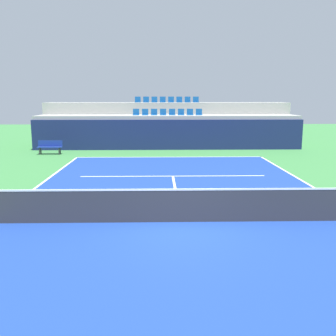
% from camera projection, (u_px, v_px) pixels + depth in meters
% --- Properties ---
extents(ground_plane, '(80.00, 80.00, 0.00)m').
position_uv_depth(ground_plane, '(181.00, 222.00, 10.84)').
color(ground_plane, '#387A3D').
extents(court_surface, '(11.00, 24.00, 0.01)m').
position_uv_depth(court_surface, '(181.00, 222.00, 10.84)').
color(court_surface, navy).
rests_on(court_surface, ground_plane).
extents(baseline_far, '(11.00, 0.10, 0.00)m').
position_uv_depth(baseline_far, '(169.00, 157.00, 22.59)').
color(baseline_far, white).
rests_on(baseline_far, court_surface).
extents(service_line_far, '(8.26, 0.10, 0.00)m').
position_uv_depth(service_line_far, '(173.00, 176.00, 17.13)').
color(service_line_far, white).
rests_on(service_line_far, court_surface).
extents(centre_service_line, '(0.10, 6.40, 0.00)m').
position_uv_depth(centre_service_line, '(176.00, 194.00, 13.99)').
color(centre_service_line, white).
rests_on(centre_service_line, court_surface).
extents(back_wall, '(18.17, 0.30, 2.02)m').
position_uv_depth(back_wall, '(168.00, 135.00, 25.69)').
color(back_wall, navy).
rests_on(back_wall, ground_plane).
extents(stands_tier_lower, '(18.17, 2.40, 2.26)m').
position_uv_depth(stands_tier_lower, '(168.00, 131.00, 26.99)').
color(stands_tier_lower, '#9E9E99').
rests_on(stands_tier_lower, ground_plane).
extents(stands_tier_upper, '(18.17, 2.40, 3.11)m').
position_uv_depth(stands_tier_upper, '(167.00, 123.00, 29.27)').
color(stands_tier_upper, '#9E9E99').
rests_on(stands_tier_upper, ground_plane).
extents(seating_row_lower, '(4.88, 0.44, 0.44)m').
position_uv_depth(seating_row_lower, '(168.00, 113.00, 26.86)').
color(seating_row_lower, '#145193').
rests_on(seating_row_lower, stands_tier_lower).
extents(seating_row_upper, '(4.88, 0.44, 0.44)m').
position_uv_depth(seating_row_upper, '(167.00, 101.00, 29.06)').
color(seating_row_upper, '#145193').
rests_on(seating_row_upper, stands_tier_upper).
extents(tennis_net, '(11.08, 0.08, 1.07)m').
position_uv_depth(tennis_net, '(181.00, 205.00, 10.75)').
color(tennis_net, black).
rests_on(tennis_net, court_surface).
extents(player_bench, '(1.50, 0.40, 0.85)m').
position_uv_depth(player_bench, '(50.00, 146.00, 23.72)').
color(player_bench, navy).
rests_on(player_bench, ground_plane).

